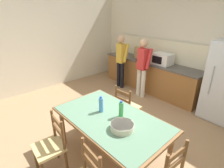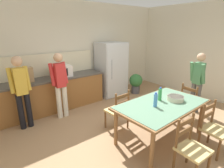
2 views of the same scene
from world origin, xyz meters
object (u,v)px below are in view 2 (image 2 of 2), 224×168
refrigerator (111,69)px  paper_bag (28,75)px  microwave (61,71)px  serving_bowl (175,98)px  chair_head_end (191,103)px  person_at_counter (60,82)px  chair_side_far_left (118,110)px  chair_side_near_left (191,148)px  potted_plant (136,82)px  person_by_table (198,80)px  bottle_off_centre (160,94)px  bottle_near_centre (156,100)px  dining_table (162,107)px  person_at_sink (21,89)px  chair_side_near_right (214,129)px

refrigerator → paper_bag: size_ratio=4.79×
microwave → serving_bowl: size_ratio=1.56×
chair_head_end → person_at_counter: bearing=52.5°
microwave → paper_bag: paper_bag is taller
chair_side_far_left → paper_bag: bearing=-57.6°
chair_side_near_left → potted_plant: size_ratio=1.36×
chair_side_near_left → person_by_table: bearing=29.1°
bottle_off_centre → person_at_counter: person_at_counter is taller
bottle_near_centre → bottle_off_centre: 0.34m
dining_table → bottle_near_centre: bearing=-178.4°
person_at_sink → bottle_off_centre: bearing=-133.7°
chair_side_near_right → chair_side_near_left: bearing=-175.1°
microwave → chair_side_near_left: (0.50, -3.44, -0.60)m
serving_bowl → chair_head_end: chair_head_end is taller
chair_side_near_left → person_by_table: size_ratio=0.59×
refrigerator → potted_plant: bearing=-30.7°
paper_bag → person_by_table: person_by_table is taller
paper_bag → bottle_off_centre: bearing=-53.8°
paper_bag → person_at_counter: person_at_counter is taller
bottle_off_centre → chair_side_near_left: size_ratio=0.30×
microwave → chair_head_end: microwave is taller
refrigerator → chair_head_end: size_ratio=1.89×
potted_plant → person_at_counter: bearing=-178.5°
chair_side_near_right → chair_head_end: 1.13m
bottle_off_centre → potted_plant: bottle_off_centre is taller
dining_table → bottle_off_centre: 0.26m
dining_table → person_by_table: person_by_table is taller
paper_bag → dining_table: size_ratio=0.20×
person_by_table → chair_side_far_left: bearing=-9.8°
microwave → potted_plant: size_ratio=0.75×
paper_bag → bottle_near_centre: size_ratio=1.33×
dining_table → potted_plant: bearing=54.9°
chair_side_far_left → person_at_counter: bearing=-64.4°
chair_side_far_left → chair_side_near_left: same height
serving_bowl → chair_side_far_left: chair_side_far_left is taller
microwave → person_at_sink: 1.22m
chair_side_near_right → potted_plant: chair_side_near_right is taller
paper_bag → chair_side_far_left: paper_bag is taller
potted_plant → person_at_sink: bearing=-179.2°
bottle_off_centre → person_by_table: person_by_table is taller
refrigerator → microwave: (-1.69, 0.02, 0.18)m
chair_side_far_left → chair_head_end: bearing=151.8°
microwave → bottle_near_centre: bearing=-75.9°
chair_side_far_left → potted_plant: (1.96, 1.37, -0.06)m
chair_side_near_right → person_at_sink: (-2.43, 2.91, 0.46)m
refrigerator → person_at_sink: 2.84m
refrigerator → serving_bowl: 2.71m
chair_side_near_right → serving_bowl: bearing=102.3°
serving_bowl → chair_side_far_left: (-0.75, 0.87, -0.38)m
paper_bag → serving_bowl: 3.38m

